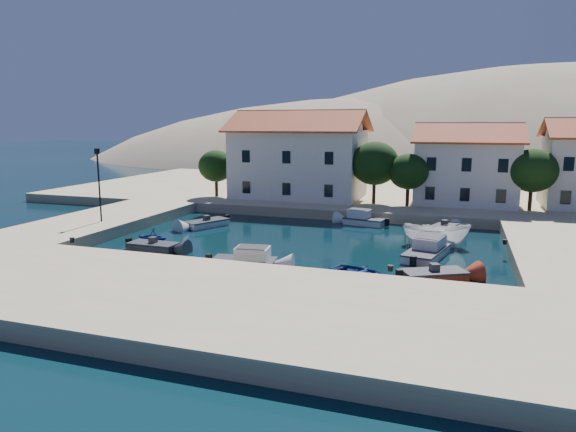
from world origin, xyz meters
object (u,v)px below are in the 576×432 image
(lamppost, at_px, (99,178))
(rowboat_south, at_px, (361,278))
(building_mid, at_px, (466,163))
(building_left, at_px, (299,153))
(cabin_cruiser_east, at_px, (427,251))
(cabin_cruiser_south, at_px, (244,261))
(boat_east, at_px, (435,246))

(lamppost, distance_m, rowboat_south, 24.82)
(lamppost, bearing_deg, building_mid, 35.45)
(building_left, distance_m, lamppost, 23.10)
(building_left, xyz_separation_m, cabin_cruiser_east, (15.54, -19.64, -5.46))
(building_left, xyz_separation_m, cabin_cruiser_south, (4.44, -26.07, -5.46))
(rowboat_south, distance_m, boat_east, 10.92)
(building_left, bearing_deg, cabin_cruiser_east, -51.66)
(cabin_cruiser_south, height_order, boat_east, cabin_cruiser_south)
(lamppost, bearing_deg, cabin_cruiser_south, -20.87)
(boat_east, bearing_deg, building_left, 43.67)
(building_left, height_order, cabin_cruiser_south, building_left)
(building_left, distance_m, rowboat_south, 29.24)
(rowboat_south, bearing_deg, building_left, 50.90)
(lamppost, distance_m, cabin_cruiser_south, 17.58)
(cabin_cruiser_south, bearing_deg, rowboat_south, -6.71)
(building_left, height_order, lamppost, building_left)
(building_mid, xyz_separation_m, cabin_cruiser_south, (-13.56, -27.07, -4.75))
(rowboat_south, xyz_separation_m, cabin_cruiser_east, (3.41, 6.30, 0.48))
(boat_east, bearing_deg, lamppost, 97.08)
(building_left, distance_m, cabin_cruiser_east, 25.63)
(building_left, distance_m, boat_east, 23.18)
(building_mid, relative_size, cabin_cruiser_east, 1.91)
(building_left, bearing_deg, cabin_cruiser_south, -80.35)
(lamppost, bearing_deg, boat_east, 8.87)
(building_left, relative_size, cabin_cruiser_east, 2.68)
(cabin_cruiser_east, relative_size, boat_east, 1.08)
(building_mid, height_order, cabin_cruiser_east, building_mid)
(building_mid, distance_m, cabin_cruiser_south, 30.65)
(boat_east, bearing_deg, cabin_cruiser_south, 130.15)
(building_left, relative_size, cabin_cruiser_south, 3.39)
(cabin_cruiser_south, distance_m, rowboat_south, 7.70)
(lamppost, bearing_deg, cabin_cruiser_east, 0.75)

